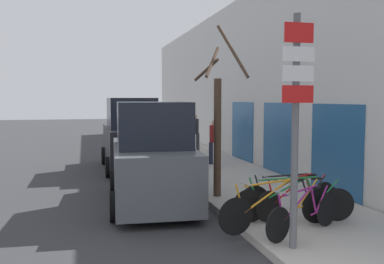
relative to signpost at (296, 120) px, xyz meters
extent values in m
plane|color=#333335|center=(-1.42, 8.62, -2.20)|extent=(80.00, 80.00, 0.00)
cube|color=#ADA89E|center=(1.18, 11.42, -2.12)|extent=(3.20, 32.00, 0.15)
cube|color=silver|center=(2.93, 11.42, 1.05)|extent=(0.20, 32.00, 6.50)
cube|color=#26598C|center=(2.81, 3.24, -0.92)|extent=(0.03, 2.21, 2.25)
cube|color=#26598C|center=(2.81, 6.46, -0.92)|extent=(0.03, 2.21, 2.25)
cube|color=#26598C|center=(2.81, 9.67, -0.92)|extent=(0.03, 2.21, 2.25)
cylinder|color=#595B60|center=(0.00, 0.01, -0.20)|extent=(0.11, 0.11, 3.69)
cube|color=red|center=(0.00, -0.05, 1.35)|extent=(0.49, 0.02, 0.30)
cube|color=white|center=(0.00, -0.05, 1.02)|extent=(0.53, 0.02, 0.23)
cube|color=white|center=(0.00, -0.05, 0.73)|extent=(0.53, 0.02, 0.24)
cube|color=red|center=(0.00, -0.05, 0.41)|extent=(0.53, 0.02, 0.27)
cylinder|color=black|center=(-0.13, 0.29, -1.74)|extent=(0.56, 0.30, 0.60)
cylinder|color=black|center=(1.16, 0.93, -1.74)|extent=(0.56, 0.30, 0.60)
cylinder|color=#8C1E72|center=(0.35, 0.53, -1.46)|extent=(0.75, 0.39, 0.50)
cylinder|color=#8C1E72|center=(0.42, 0.56, -1.25)|extent=(0.86, 0.45, 0.08)
cylinder|color=#8C1E72|center=(0.78, 0.73, -1.49)|extent=(0.18, 0.11, 0.43)
cylinder|color=#8C1E72|center=(0.94, 0.81, -1.72)|extent=(0.47, 0.25, 0.07)
cylinder|color=#8C1E72|center=(1.00, 0.85, -1.51)|extent=(0.36, 0.20, 0.49)
cylinder|color=#8C1E72|center=(-0.07, 0.32, -1.49)|extent=(0.17, 0.11, 0.52)
cube|color=black|center=(0.84, 0.77, -1.26)|extent=(0.21, 0.16, 0.04)
cylinder|color=#99999E|center=(0.00, 0.35, -1.23)|extent=(0.22, 0.41, 0.02)
cylinder|color=black|center=(-0.68, 0.83, -1.71)|extent=(0.66, 0.15, 0.67)
cylinder|color=black|center=(1.08, 1.15, -1.71)|extent=(0.66, 0.15, 0.67)
cylinder|color=orange|center=(-0.02, 0.95, -1.40)|extent=(0.99, 0.21, 0.55)
cylinder|color=orange|center=(0.07, 0.96, -1.17)|extent=(1.15, 0.24, 0.09)
cylinder|color=orange|center=(0.55, 1.05, -1.43)|extent=(0.22, 0.07, 0.48)
cylinder|color=orange|center=(0.77, 1.09, -1.69)|extent=(0.62, 0.14, 0.08)
cylinder|color=orange|center=(0.86, 1.11, -1.45)|extent=(0.47, 0.11, 0.54)
cylinder|color=orange|center=(-0.59, 0.84, -1.43)|extent=(0.21, 0.07, 0.58)
cube|color=black|center=(0.64, 1.07, -1.17)|extent=(0.21, 0.11, 0.04)
cylinder|color=#99999E|center=(-0.50, 0.86, -1.14)|extent=(0.10, 0.44, 0.02)
cylinder|color=black|center=(-0.15, 1.50, -1.72)|extent=(0.64, 0.16, 0.65)
cylinder|color=black|center=(1.56, 1.17, -1.72)|extent=(0.64, 0.16, 0.65)
cylinder|color=#197233|center=(0.49, 1.37, -1.42)|extent=(0.96, 0.22, 0.53)
cylinder|color=#197233|center=(0.57, 1.36, -1.20)|extent=(1.12, 0.25, 0.08)
cylinder|color=#197233|center=(1.04, 1.27, -1.45)|extent=(0.21, 0.07, 0.47)
cylinder|color=#197233|center=(1.26, 1.22, -1.70)|extent=(0.61, 0.14, 0.08)
cylinder|color=#197233|center=(1.34, 1.21, -1.47)|extent=(0.45, 0.11, 0.52)
cylinder|color=#197233|center=(-0.07, 1.48, -1.45)|extent=(0.21, 0.07, 0.56)
cube|color=black|center=(1.13, 1.25, -1.20)|extent=(0.21, 0.12, 0.04)
cylinder|color=#99999E|center=(0.02, 1.46, -1.17)|extent=(0.11, 0.44, 0.02)
cylinder|color=black|center=(0.21, 1.43, -1.74)|extent=(0.59, 0.23, 0.61)
cylinder|color=black|center=(1.73, 1.95, -1.74)|extent=(0.59, 0.23, 0.61)
cylinder|color=red|center=(0.78, 1.62, -1.45)|extent=(0.87, 0.32, 0.51)
cylinder|color=red|center=(0.86, 1.65, -1.24)|extent=(1.00, 0.37, 0.08)
cylinder|color=red|center=(1.27, 1.79, -1.48)|extent=(0.20, 0.10, 0.44)
cylinder|color=red|center=(1.47, 1.85, -1.72)|extent=(0.55, 0.21, 0.07)
cylinder|color=red|center=(1.54, 1.88, -1.50)|extent=(0.41, 0.16, 0.49)
cylinder|color=red|center=(0.28, 1.45, -1.48)|extent=(0.19, 0.09, 0.53)
cube|color=black|center=(1.35, 1.82, -1.24)|extent=(0.22, 0.14, 0.04)
cylinder|color=#99999E|center=(0.36, 1.48, -1.22)|extent=(0.16, 0.42, 0.02)
cylinder|color=black|center=(0.14, 1.94, -1.74)|extent=(0.62, 0.10, 0.62)
cylinder|color=black|center=(1.64, 1.77, -1.74)|extent=(0.62, 0.10, 0.62)
cylinder|color=black|center=(0.70, 1.88, -1.45)|extent=(0.84, 0.13, 0.51)
cylinder|color=black|center=(0.78, 1.87, -1.24)|extent=(0.98, 0.14, 0.08)
cylinder|color=black|center=(1.19, 1.82, -1.47)|extent=(0.19, 0.06, 0.44)
cylinder|color=black|center=(1.38, 1.80, -1.71)|extent=(0.53, 0.09, 0.07)
cylinder|color=black|center=(1.45, 1.79, -1.50)|extent=(0.40, 0.07, 0.50)
cylinder|color=black|center=(0.22, 1.93, -1.47)|extent=(0.18, 0.05, 0.53)
cube|color=black|center=(1.26, 1.81, -1.24)|extent=(0.21, 0.10, 0.04)
cylinder|color=#99999E|center=(0.29, 1.92, -1.21)|extent=(0.07, 0.44, 0.02)
cube|color=#51565B|center=(-1.64, 4.02, -1.40)|extent=(2.05, 4.45, 1.25)
cube|color=black|center=(-1.65, 3.84, -0.26)|extent=(1.75, 2.36, 1.04)
cylinder|color=black|center=(-2.45, 5.42, -1.88)|extent=(0.26, 0.64, 0.63)
cylinder|color=black|center=(-0.67, 5.31, -1.88)|extent=(0.26, 0.64, 0.63)
cylinder|color=black|center=(-2.62, 2.73, -1.88)|extent=(0.26, 0.64, 0.63)
cylinder|color=black|center=(-0.83, 2.62, -1.88)|extent=(0.26, 0.64, 0.63)
cube|color=black|center=(-1.60, 9.24, -1.34)|extent=(1.74, 4.61, 1.34)
cube|color=black|center=(-1.60, 9.05, -0.15)|extent=(1.56, 2.40, 1.04)
cylinder|color=black|center=(-2.46, 10.66, -1.86)|extent=(0.22, 0.67, 0.67)
cylinder|color=black|center=(-0.74, 10.67, -1.86)|extent=(0.22, 0.67, 0.67)
cylinder|color=black|center=(-2.45, 7.81, -1.86)|extent=(0.22, 0.67, 0.67)
cylinder|color=black|center=(-0.73, 7.81, -1.86)|extent=(0.22, 0.67, 0.67)
cylinder|color=#333338|center=(1.71, 12.28, -1.63)|extent=(0.16, 0.16, 0.83)
cylinder|color=#333338|center=(1.43, 12.36, -1.63)|extent=(0.16, 0.16, 0.83)
cylinder|color=#26262D|center=(1.57, 12.32, -0.88)|extent=(0.38, 0.38, 0.66)
sphere|color=tan|center=(1.57, 12.32, -0.44)|extent=(0.23, 0.23, 0.23)
cylinder|color=#1E2338|center=(1.26, 8.77, -1.65)|extent=(0.15, 0.15, 0.79)
cylinder|color=#1E2338|center=(1.54, 8.81, -1.65)|extent=(0.15, 0.15, 0.79)
cylinder|color=maroon|center=(1.40, 8.79, -0.94)|extent=(0.36, 0.36, 0.63)
sphere|color=tan|center=(1.40, 8.79, -0.52)|extent=(0.21, 0.21, 0.21)
cylinder|color=#4C3828|center=(-0.06, 3.82, -0.61)|extent=(0.18, 0.18, 2.87)
cylinder|color=#4C3828|center=(-0.22, 4.27, 1.05)|extent=(0.40, 0.94, 0.53)
cylinder|color=#4C3828|center=(0.20, 3.49, 1.45)|extent=(0.62, 0.75, 1.29)
cylinder|color=#4C3828|center=(-0.32, 3.43, 1.19)|extent=(0.60, 0.87, 0.79)
camera|label=1|loc=(-3.21, -6.07, 0.34)|focal=40.00mm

